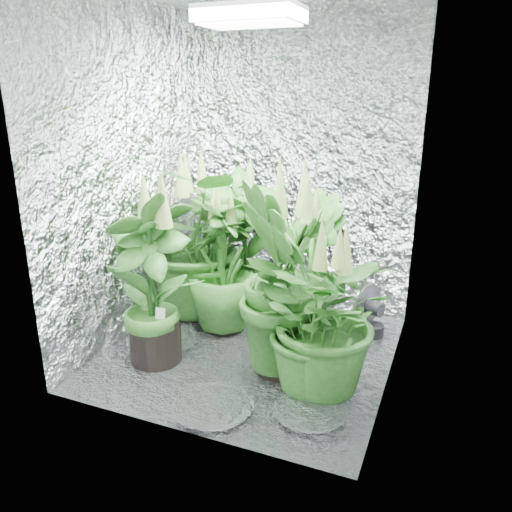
{
  "coord_description": "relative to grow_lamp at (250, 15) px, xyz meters",
  "views": [
    {
      "loc": [
        1.04,
        -2.44,
        1.48
      ],
      "look_at": [
        0.03,
        0.0,
        0.6
      ],
      "focal_mm": 35.0,
      "sensor_mm": 36.0,
      "label": 1
    }
  ],
  "objects": [
    {
      "name": "plant_f",
      "position": [
        -0.47,
        -0.3,
        -1.33
      ],
      "size": [
        0.69,
        0.69,
        1.08
      ],
      "rotation": [
        0.0,
        0.0,
        4.25
      ],
      "color": "black",
      "rests_on": "ground"
    },
    {
      "name": "plant_c",
      "position": [
        0.26,
        0.27,
        -1.38
      ],
      "size": [
        0.66,
        0.66,
        0.99
      ],
      "rotation": [
        0.0,
        0.0,
        2.05
      ],
      "color": "black",
      "rests_on": "ground"
    },
    {
      "name": "plant_e",
      "position": [
        0.48,
        -0.28,
        -1.4
      ],
      "size": [
        0.91,
        0.91,
        0.9
      ],
      "rotation": [
        0.0,
        0.0,
        3.42
      ],
      "color": "black",
      "rests_on": "ground"
    },
    {
      "name": "circulation_fan",
      "position": [
        0.61,
        0.49,
        -1.68
      ],
      "size": [
        0.18,
        0.27,
        0.34
      ],
      "rotation": [
        0.0,
        0.0,
        -0.42
      ],
      "color": "black",
      "rests_on": "ground"
    },
    {
      "name": "plant_a",
      "position": [
        -0.52,
        0.36,
        -1.29
      ],
      "size": [
        0.93,
        0.93,
        1.13
      ],
      "rotation": [
        0.0,
        0.0,
        0.01
      ],
      "color": "black",
      "rests_on": "ground"
    },
    {
      "name": "plant_g",
      "position": [
        0.24,
        -0.11,
        -1.3
      ],
      "size": [
        0.68,
        0.68,
        1.15
      ],
      "rotation": [
        0.0,
        0.0,
        4.93
      ],
      "color": "black",
      "rests_on": "ground"
    },
    {
      "name": "grow_lamp",
      "position": [
        0.0,
        0.0,
        0.0
      ],
      "size": [
        0.5,
        0.3,
        0.22
      ],
      "color": "gray",
      "rests_on": "ceiling"
    },
    {
      "name": "plant_label",
      "position": [
        -0.4,
        -0.33,
        -1.53
      ],
      "size": [
        0.06,
        0.03,
        0.09
      ],
      "primitive_type": "cube",
      "rotation": [
        -0.21,
        0.0,
        0.01
      ],
      "color": "white",
      "rests_on": "plant_f"
    },
    {
      "name": "plant_b",
      "position": [
        -0.25,
        0.47,
        -1.33
      ],
      "size": [
        0.72,
        0.72,
        1.07
      ],
      "rotation": [
        0.0,
        0.0,
        0.68
      ],
      "color": "black",
      "rests_on": "ground"
    },
    {
      "name": "plant_d",
      "position": [
        -0.29,
        0.22,
        -1.4
      ],
      "size": [
        0.64,
        0.64,
        0.93
      ],
      "rotation": [
        0.0,
        0.0,
        2.06
      ],
      "color": "black",
      "rests_on": "ground"
    },
    {
      "name": "ground",
      "position": [
        0.0,
        0.0,
        -1.83
      ],
      "size": [
        1.6,
        1.6,
        0.0
      ],
      "primitive_type": "plane",
      "color": "silver",
      "rests_on": "ground"
    },
    {
      "name": "walls",
      "position": [
        0.0,
        0.0,
        -0.83
      ],
      "size": [
        1.62,
        1.62,
        2.0
      ],
      "color": "silver",
      "rests_on": "ground"
    }
  ]
}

